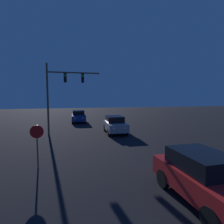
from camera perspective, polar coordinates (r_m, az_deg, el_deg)
car_near at (r=7.23m, az=27.78°, el=-18.18°), size 1.98×4.13×1.72m
car_mid at (r=17.74m, az=0.96°, el=-4.04°), size 2.06×4.17×1.72m
car_far at (r=25.59m, az=-10.87°, el=-1.35°), size 1.98×4.13×1.72m
traffic_signal_mast at (r=17.82m, az=-16.39°, el=7.58°), size 5.11×0.30×6.85m
stop_sign at (r=9.74m, az=-23.29°, el=-7.96°), size 0.67×0.07×2.24m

